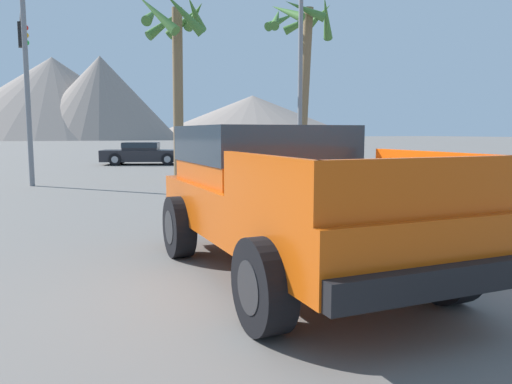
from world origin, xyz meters
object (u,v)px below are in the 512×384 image
Objects in this scene: orange_pickup_truck at (279,187)px; palm_tree_short at (176,44)px; parked_car_blue at (246,153)px; parked_car_dark at (143,153)px; street_lamp_post at (301,15)px; parked_car_tan at (252,148)px; red_convertible_car at (456,211)px; palm_tree_tall at (301,43)px; traffic_light_main at (25,59)px.

palm_tree_short is at bearing 82.10° from orange_pickup_truck.
parked_car_dark is at bearing -10.03° from parked_car_blue.
parked_car_tan is at bearing 68.62° from street_lamp_post.
orange_pickup_truck is at bearing -166.38° from parked_car_tan.
palm_tree_short is at bearing 95.08° from red_convertible_car.
palm_tree_tall is at bearing 69.72° from red_convertible_car.
palm_tree_tall reaches higher than red_convertible_car.
red_convertible_car is (3.73, 0.54, -0.65)m from orange_pickup_truck.
parked_car_dark is at bearing -36.21° from traffic_light_main.
orange_pickup_truck is at bearing -169.61° from traffic_light_main.
palm_tree_short is at bearing -175.48° from parked_car_tan.
parked_car_blue is 12.95m from street_lamp_post.
parked_car_tan is at bearing 140.97° from parked_car_dark.
orange_pickup_truck is 14.24m from traffic_light_main.
palm_tree_tall is (-5.05, -15.04, 4.61)m from parked_car_tan.
parked_car_dark is at bearing 97.06° from street_lamp_post.
traffic_light_main is at bearing 142.57° from street_lamp_post.
parked_car_tan is (9.14, 5.30, 0.03)m from parked_car_dark.
parked_car_dark is 10.57m from parked_car_tan.
orange_pickup_truck is 14.60m from palm_tree_tall.
palm_tree_tall reaches higher than parked_car_blue.
parked_car_dark is (-5.21, 2.16, 0.02)m from parked_car_blue.
palm_tree_short is (4.78, -1.87, 0.58)m from traffic_light_main.
parked_car_tan is at bearing 68.20° from orange_pickup_truck.
palm_tree_short is at bearing -111.39° from traffic_light_main.
orange_pickup_truck is 29.65m from parked_car_tan.
parked_car_blue is 0.96× the size of parked_car_dark.
parked_car_blue is at bearing 73.07° from street_lamp_post.
red_convertible_car is 0.90× the size of parked_car_dark.
parked_car_dark is 0.53× the size of street_lamp_post.
parked_car_blue is (4.81, 18.91, 0.18)m from red_convertible_car.
parked_car_dark is at bearing 84.31° from orange_pickup_truck.
street_lamp_post is (1.29, 7.36, 4.85)m from red_convertible_car.
parked_car_tan is 20.31m from traffic_light_main.
parked_car_blue is 0.66× the size of palm_tree_tall.
palm_tree_short is (-6.25, -7.67, 4.23)m from parked_car_blue.
parked_car_tan is at bearing 56.06° from palm_tree_short.
orange_pickup_truck is at bearing -100.94° from palm_tree_short.
palm_tree_tall reaches higher than traffic_light_main.
street_lamp_post is at bearing 60.62° from orange_pickup_truck.
traffic_light_main is 0.68× the size of street_lamp_post.
palm_tree_tall is (9.92, -1.79, 1.01)m from traffic_light_main.
parked_car_dark is 10.74m from palm_tree_short.
palm_tree_tall is at bearing -160.08° from parked_car_tan.
street_lamp_post is at bearing 27.90° from parked_car_dark.
parked_car_dark is 11.54m from palm_tree_tall.
parked_car_tan is 20.93m from street_lamp_post.
red_convertible_car is at bearing -82.66° from palm_tree_short.
street_lamp_post reaches higher than orange_pickup_truck.
parked_car_dark is (3.32, 21.60, -0.44)m from orange_pickup_truck.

